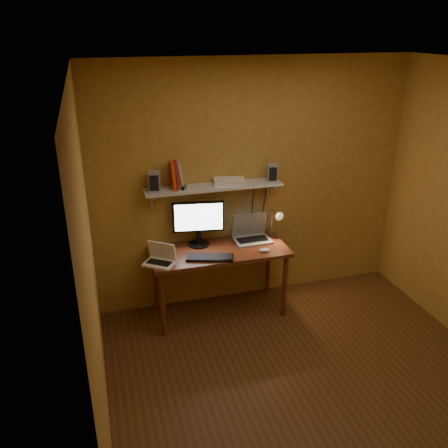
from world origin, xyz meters
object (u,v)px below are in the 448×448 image
object	(u,v)px
monitor	(198,221)
speaker_right	(272,173)
mouse	(265,250)
netbook	(160,258)
keyboard	(210,257)
desk_lamp	(276,219)
speaker_left	(155,181)
router	(229,181)
shelf_camera	(182,188)
laptop	(251,233)
desk	(219,257)
wall_shelf	(214,187)

from	to	relation	value
monitor	speaker_right	xyz separation A→B (m)	(0.79, 0.01, 0.45)
mouse	speaker_right	xyz separation A→B (m)	(0.19, 0.35, 0.69)
netbook	keyboard	xyz separation A→B (m)	(0.48, -0.04, -0.05)
desk_lamp	speaker_left	bearing A→B (deg)	177.19
netbook	desk_lamp	bearing A→B (deg)	46.76
netbook	router	distance (m)	1.04
netbook	desk_lamp	xyz separation A→B (m)	(1.28, 0.25, 0.15)
monitor	speaker_right	world-z (taller)	speaker_right
keyboard	mouse	size ratio (longest dim) A/B	4.49
speaker_right	shelf_camera	world-z (taller)	speaker_right
keyboard	speaker_left	bearing A→B (deg)	159.78
laptop	desk	bearing A→B (deg)	-160.68
netbook	mouse	bearing A→B (deg)	33.00
laptop	mouse	world-z (taller)	laptop
wall_shelf	speaker_right	size ratio (longest dim) A/B	7.92
keyboard	mouse	xyz separation A→B (m)	(0.57, -0.01, 0.01)
desk	keyboard	world-z (taller)	keyboard
desk_lamp	speaker_left	world-z (taller)	speaker_left
speaker_right	router	bearing A→B (deg)	-169.43
mouse	router	xyz separation A→B (m)	(-0.26, 0.38, 0.63)
wall_shelf	keyboard	size ratio (longest dim) A/B	3.04
netbook	shelf_camera	size ratio (longest dim) A/B	3.49
desk	mouse	bearing A→B (deg)	-22.00
desk	netbook	xyz separation A→B (m)	(-0.62, -0.12, 0.14)
monitor	netbook	distance (m)	0.57
monitor	speaker_left	size ratio (longest dim) A/B	2.69
laptop	netbook	size ratio (longest dim) A/B	1.12
keyboard	speaker_left	distance (m)	0.91
laptop	keyboard	xyz separation A→B (m)	(-0.53, -0.31, -0.06)
router	netbook	bearing A→B (deg)	-157.34
speaker_right	shelf_camera	xyz separation A→B (m)	(-0.96, -0.06, -0.06)
shelf_camera	keyboard	bearing A→B (deg)	-55.46
keyboard	wall_shelf	bearing A→B (deg)	86.49
netbook	mouse	distance (m)	1.05
keyboard	speaker_right	world-z (taller)	speaker_right
speaker_left	shelf_camera	distance (m)	0.27
desk	shelf_camera	distance (m)	0.82
shelf_camera	speaker_left	bearing A→B (deg)	165.39
desk	laptop	world-z (taller)	laptop
wall_shelf	keyboard	distance (m)	0.71
desk_lamp	router	size ratio (longest dim) A/B	1.21
laptop	desk_lamp	bearing A→B (deg)	-5.48
netbook	speaker_right	xyz separation A→B (m)	(1.24, 0.30, 0.66)
laptop	netbook	bearing A→B (deg)	-166.14
desk	desk_lamp	size ratio (longest dim) A/B	3.73
wall_shelf	mouse	size ratio (longest dim) A/B	13.66
desk_lamp	shelf_camera	distance (m)	1.09
monitor	mouse	bearing A→B (deg)	-21.06
netbook	keyboard	distance (m)	0.48
desk_lamp	speaker_left	xyz separation A→B (m)	(-1.25, 0.06, 0.51)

